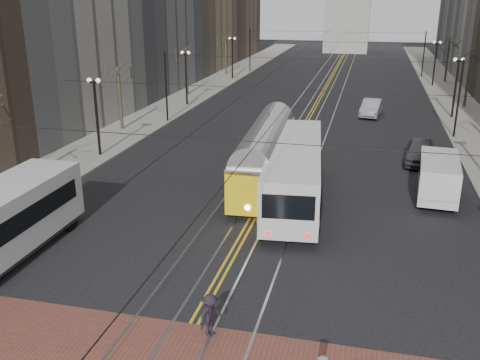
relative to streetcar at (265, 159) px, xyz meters
The scene contains 14 objects.
ground 15.22m from the streetcar, 88.11° to the right, with size 260.00×260.00×0.00m, color black.
sidewalk_left 33.24m from the streetcar, 115.89° to the left, with size 5.00×140.00×0.15m, color gray.
sidewalk_right 33.69m from the streetcar, 62.58° to the left, with size 5.00×140.00×0.15m, color gray.
streetcar_rails 29.92m from the streetcar, 89.04° to the left, with size 4.80×130.00×0.02m, color gray.
centre_lines 29.92m from the streetcar, 89.04° to the left, with size 0.42×130.00×0.01m, color gold.
lamp_posts 13.69m from the streetcar, 87.90° to the left, with size 27.60×57.20×5.60m.
street_trees 20.16m from the streetcar, 88.58° to the left, with size 31.68×53.28×5.60m.
trolley_wires 19.83m from the streetcar, 88.55° to the left, with size 25.96×120.00×6.60m.
streetcar is the anchor object (origin of this frame).
rear_bus 3.76m from the streetcar, 52.24° to the right, with size 2.86×13.17×3.44m, color silver.
cargo_van 10.52m from the streetcar, ahead, with size 2.14×5.56×2.46m, color silver.
sedan_grey 12.17m from the streetcar, 34.43° to the left, with size 2.02×5.03×1.71m, color #383B3F.
sedan_silver 23.25m from the streetcar, 73.78° to the left, with size 1.76×5.03×1.66m, color #9FA1A6.
pedestrian_d 16.70m from the streetcar, 85.52° to the right, with size 1.06×0.61×1.64m, color black.
Camera 1 is at (5.65, -17.04, 11.54)m, focal length 40.00 mm.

